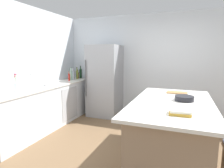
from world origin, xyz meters
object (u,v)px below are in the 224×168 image
at_px(sink_faucet, 31,80).
at_px(cookbook_stack, 180,112).
at_px(syrup_bottle, 78,75).
at_px(whiskey_bottle, 73,75).
at_px(flower_vase, 16,86).
at_px(kitchen_island, 171,132).
at_px(refrigerator, 105,81).
at_px(hot_sauce_bottle, 69,77).
at_px(wine_bottle, 81,73).
at_px(paper_towel_roll, 46,80).
at_px(gin_bottle, 71,75).
at_px(olive_oil_bottle, 77,74).
at_px(cutting_board, 177,93).
at_px(mixing_bowl, 184,98).
at_px(soda_bottle, 73,75).

bearing_deg(sink_faucet, cookbook_stack, -13.79).
height_order(syrup_bottle, whiskey_bottle, whiskey_bottle).
xyz_separation_m(flower_vase, syrup_bottle, (0.01, 2.08, -0.01)).
height_order(kitchen_island, refrigerator, refrigerator).
distance_m(whiskey_bottle, hot_sauce_bottle, 0.28).
relative_size(syrup_bottle, cookbook_stack, 1.05).
height_order(flower_vase, wine_bottle, wine_bottle).
height_order(paper_towel_roll, cookbook_stack, paper_towel_roll).
bearing_deg(flower_vase, gin_bottle, 88.65).
relative_size(paper_towel_roll, wine_bottle, 0.91).
bearing_deg(kitchen_island, olive_oil_bottle, 147.12).
relative_size(wine_bottle, cutting_board, 0.99).
height_order(flower_vase, cookbook_stack, flower_vase).
xyz_separation_m(sink_faucet, wine_bottle, (0.07, 1.79, -0.02)).
distance_m(wine_bottle, cookbook_stack, 3.69).
bearing_deg(mixing_bowl, cutting_board, 102.46).
bearing_deg(hot_sauce_bottle, whiskey_bottle, 102.60).
relative_size(soda_bottle, mixing_bowl, 1.16).
relative_size(olive_oil_bottle, cutting_board, 0.93).
height_order(refrigerator, mixing_bowl, refrigerator).
distance_m(whiskey_bottle, soda_bottle, 0.10).
bearing_deg(refrigerator, olive_oil_bottle, -178.40).
relative_size(flower_vase, cookbook_stack, 1.43).
relative_size(olive_oil_bottle, cookbook_stack, 1.36).
relative_size(wine_bottle, whiskey_bottle, 1.32).
bearing_deg(kitchen_island, refrigerator, 136.34).
height_order(sink_faucet, paper_towel_roll, paper_towel_roll).
xyz_separation_m(refrigerator, wine_bottle, (-0.82, 0.17, 0.15)).
distance_m(whiskey_bottle, cookbook_stack, 3.56).
height_order(sink_faucet, wine_bottle, wine_bottle).
relative_size(sink_faucet, paper_towel_roll, 0.96).
xyz_separation_m(syrup_bottle, hot_sauce_bottle, (0.03, -0.47, -0.00)).
xyz_separation_m(whiskey_bottle, soda_bottle, (0.05, -0.08, 0.02)).
bearing_deg(hot_sauce_bottle, refrigerator, 25.58).
relative_size(whiskey_bottle, hot_sauce_bottle, 1.07).
xyz_separation_m(flower_vase, cookbook_stack, (2.79, -0.30, -0.08)).
distance_m(kitchen_island, soda_bottle, 3.09).
bearing_deg(wine_bottle, cutting_board, -24.79).
xyz_separation_m(sink_faucet, cookbook_stack, (2.80, -0.69, -0.14)).
relative_size(kitchen_island, hot_sauce_bottle, 8.31).
bearing_deg(soda_bottle, whiskey_bottle, 120.15).
bearing_deg(hot_sauce_bottle, paper_towel_roll, -88.51).
relative_size(refrigerator, gin_bottle, 5.47).
height_order(wine_bottle, olive_oil_bottle, wine_bottle).
bearing_deg(hot_sauce_bottle, kitchen_island, -26.66).
bearing_deg(wine_bottle, olive_oil_bottle, -89.44).
distance_m(flower_vase, paper_towel_roll, 0.71).
bearing_deg(refrigerator, soda_bottle, -166.35).
distance_m(wine_bottle, whiskey_bottle, 0.30).
bearing_deg(olive_oil_bottle, paper_towel_roll, -89.33).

